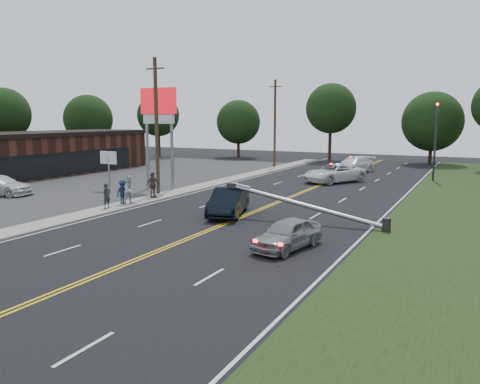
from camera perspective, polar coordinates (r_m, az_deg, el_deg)
The scene contains 25 objects.
ground at distance 20.76m, azimuth -9.69°, elevation -7.00°, with size 120.00×120.00×0.00m, color black.
parking_lot at distance 41.63m, azimuth -23.54°, elevation 0.41°, with size 25.00×60.00×0.01m, color #2D2D2D.
sidewalk at distance 33.50m, azimuth -10.89°, elevation -0.82°, with size 1.80×70.00×0.12m, color gray.
centerline_yellow at distance 29.12m, azimuth 2.23°, elevation -2.23°, with size 0.36×80.00×0.00m, color gold.
pharmacy_building at distance 50.13m, azimuth -25.95°, elevation 4.12°, with size 8.40×30.40×4.30m.
pylon_sign at distance 37.47m, azimuth -9.89°, elevation 9.36°, with size 3.20×0.35×8.00m.
small_sign at distance 38.34m, azimuth -15.74°, elevation 3.66°, with size 1.60×0.14×3.10m.
traffic_signal at distance 46.05m, azimuth 22.76°, elevation 6.47°, with size 0.28×0.41×7.05m.
fallen_streetlight at distance 25.60m, azimuth 8.84°, elevation -1.82°, with size 9.36×0.44×1.91m.
utility_pole_mid at distance 35.10m, azimuth -10.14°, elevation 7.89°, with size 1.60×0.28×10.00m.
utility_pole_far at distance 54.24m, azimuth 4.27°, elevation 8.35°, with size 1.60×0.28×10.00m.
tree_2 at distance 59.75m, azimuth -26.87°, elevation 8.47°, with size 5.92×5.92×9.09m.
tree_3 at distance 67.42m, azimuth -18.01°, elevation 8.46°, with size 6.53×6.53×8.83m.
tree_4 at distance 70.37m, azimuth -9.94°, elevation 9.19°, with size 6.14×6.14×9.16m.
tree_5 at distance 68.37m, azimuth -0.19°, elevation 8.52°, with size 6.32×6.32×8.28m.
tree_6 at distance 64.04m, azimuth 11.02°, elevation 9.96°, with size 6.62×6.62×10.26m.
tree_7 at distance 62.90m, azimuth 22.39°, elevation 7.95°, with size 7.33×7.33×8.93m.
crashed_sedan at distance 27.60m, azimuth -1.41°, elevation -1.17°, with size 1.70×4.89×1.61m, color black.
waiting_sedan at distance 20.61m, azimuth 5.79°, elevation -5.10°, with size 1.59×3.94×1.34m, color gray.
emergency_a at distance 42.59m, azimuth 11.40°, elevation 2.26°, with size 2.70×5.85×1.63m, color silver.
emergency_b at distance 50.75m, azimuth 13.64°, elevation 3.24°, with size 2.26×5.56×1.61m, color white.
bystander_a at distance 30.16m, azimuth -15.92°, elevation -0.45°, with size 0.57×0.38×1.57m, color #24262C.
bystander_b at distance 31.40m, azimuth -13.25°, elevation 0.28°, with size 0.90×0.70×1.85m, color silver.
bystander_c at distance 31.45m, azimuth -14.10°, elevation 0.02°, with size 1.03×0.59×1.59m, color #1B2445.
bystander_d at distance 33.48m, azimuth -10.60°, elevation 0.88°, with size 1.08×0.45×1.83m, color #544843.
Camera 1 is at (12.12, -15.87, 5.67)m, focal length 35.00 mm.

